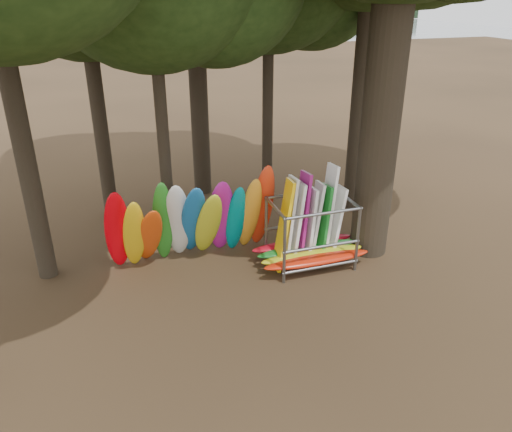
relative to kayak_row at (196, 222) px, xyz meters
name	(u,v)px	position (x,y,z in m)	size (l,w,h in m)	color
ground	(251,287)	(1.08, -1.87, -1.30)	(120.00, 120.00, 0.00)	#47331E
lake	(112,49)	(1.08, 58.13, -1.30)	(160.00, 160.00, 0.00)	gray
far_shore	(96,14)	(1.08, 108.13, 0.70)	(160.00, 4.00, 4.00)	black
kayak_row	(196,222)	(0.00, 0.00, 0.00)	(4.96, 1.90, 3.11)	#E4010C
storage_rack	(310,235)	(3.11, -1.17, -0.37)	(3.25, 1.61, 2.91)	slate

